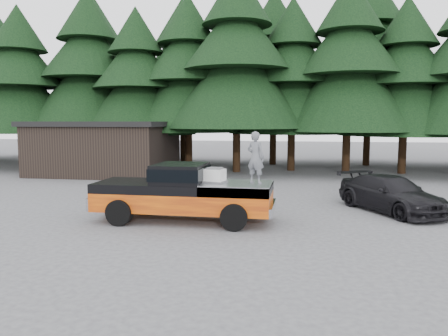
% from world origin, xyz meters
% --- Properties ---
extents(ground, '(120.00, 120.00, 0.00)m').
position_xyz_m(ground, '(0.00, 0.00, 0.00)').
color(ground, '#47474A').
rests_on(ground, ground).
extents(pickup_truck, '(6.00, 2.04, 1.33)m').
position_xyz_m(pickup_truck, '(-0.59, 0.08, 0.67)').
color(pickup_truck, orange).
rests_on(pickup_truck, ground).
extents(truck_cab, '(1.66, 1.90, 0.59)m').
position_xyz_m(truck_cab, '(-0.69, 0.08, 1.62)').
color(truck_cab, black).
rests_on(truck_cab, pickup_truck).
extents(air_compressor, '(0.71, 0.63, 0.42)m').
position_xyz_m(air_compressor, '(0.47, 0.02, 1.54)').
color(air_compressor, silver).
rests_on(air_compressor, pickup_truck).
extents(man_on_bed, '(0.72, 0.61, 1.66)m').
position_xyz_m(man_on_bed, '(1.79, 0.12, 2.16)').
color(man_on_bed, slate).
rests_on(man_on_bed, pickup_truck).
extents(parked_car, '(3.93, 4.89, 1.33)m').
position_xyz_m(parked_car, '(6.48, 2.91, 0.66)').
color(parked_car, black).
rests_on(parked_car, ground).
extents(utility_building, '(8.40, 6.40, 3.30)m').
position_xyz_m(utility_building, '(-9.00, 12.00, 1.67)').
color(utility_building, black).
rests_on(utility_building, ground).
extents(treeline, '(60.15, 16.05, 17.50)m').
position_xyz_m(treeline, '(0.42, 17.20, 7.72)').
color(treeline, black).
rests_on(treeline, ground).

